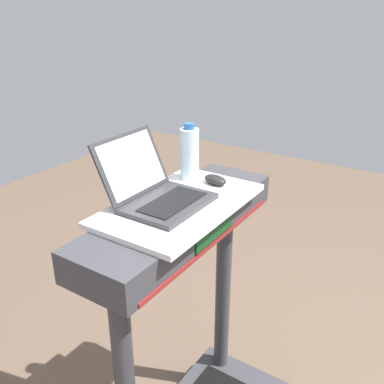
{
  "coord_description": "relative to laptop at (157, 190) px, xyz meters",
  "views": [
    {
      "loc": [
        -1.11,
        -0.08,
        1.8
      ],
      "look_at": [
        0.0,
        0.65,
        1.22
      ],
      "focal_mm": 40.04,
      "sensor_mm": 36.0,
      "label": 1
    }
  ],
  "objects": [
    {
      "name": "water_bottle",
      "position": [
        0.25,
        0.03,
        0.06
      ],
      "size": [
        0.07,
        0.07,
        0.22
      ],
      "color": "silver",
      "rests_on": "desk_board"
    },
    {
      "name": "laptop",
      "position": [
        0.0,
        0.0,
        0.0
      ],
      "size": [
        0.3,
        0.32,
        0.22
      ],
      "rotation": [
        0.0,
        0.0,
        -0.01
      ],
      "color": "#2D2D30",
      "rests_on": "desk_board"
    },
    {
      "name": "computer_mouse",
      "position": [
        0.26,
        -0.08,
        -0.03
      ],
      "size": [
        0.08,
        0.11,
        0.03
      ],
      "primitive_type": "ellipsoid",
      "rotation": [
        0.0,
        0.0,
        -0.21
      ],
      "color": "black",
      "rests_on": "desk_board"
    },
    {
      "name": "desk_board",
      "position": [
        0.05,
        -0.07,
        -0.06
      ],
      "size": [
        0.61,
        0.36,
        0.02
      ],
      "primitive_type": "cube",
      "color": "white",
      "rests_on": "treadmill_base"
    }
  ]
}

